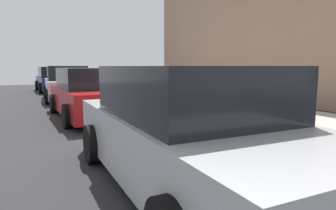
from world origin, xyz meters
TOP-DOWN VIEW (x-y plane):
  - ground_plane at (0.00, 0.00)m, footprint 40.00×40.00m
  - sidewalk_curb at (0.00, -2.50)m, footprint 18.00×5.00m
  - building_facade_sidewalk_side at (0.00, -7.63)m, footprint 24.00×3.00m
  - suitcase_olive_0 at (-4.28, -0.59)m, footprint 0.41×0.19m
  - suitcase_navy_1 at (-3.73, -0.62)m, footprint 0.46×0.23m
  - suitcase_maroon_2 at (-3.16, -0.63)m, footprint 0.46×0.22m
  - suitcase_red_3 at (-2.61, -0.66)m, footprint 0.41×0.28m
  - suitcase_teal_4 at (-2.09, -0.58)m, footprint 0.42×0.24m
  - suitcase_silver_5 at (-1.55, -0.60)m, footprint 0.45×0.23m
  - suitcase_black_6 at (-0.98, -0.66)m, footprint 0.48×0.26m
  - suitcase_olive_7 at (-0.40, -0.61)m, footprint 0.48×0.27m
  - suitcase_navy_8 at (0.19, -0.66)m, footprint 0.49×0.28m
  - suitcase_maroon_9 at (0.75, -0.56)m, footprint 0.41×0.24m
  - fire_hydrant at (1.76, -0.59)m, footprint 0.39×0.21m
  - bollard_post at (2.51, -0.44)m, footprint 0.14×0.14m
  - parked_car_silver_0 at (-4.91, 1.70)m, footprint 4.81×2.17m
  - parked_car_red_1 at (1.05, 1.70)m, footprint 4.62×2.17m
  - parked_car_white_2 at (6.31, 1.70)m, footprint 4.35×2.18m
  - parked_car_navy_3 at (11.84, 1.70)m, footprint 4.58×2.21m

SIDE VIEW (x-z plane):
  - ground_plane at x=0.00m, z-range 0.00..0.00m
  - sidewalk_curb at x=0.00m, z-range 0.00..0.14m
  - suitcase_teal_4 at x=-2.09m, z-range 0.01..0.79m
  - suitcase_olive_0 at x=-4.28m, z-range 0.02..0.80m
  - suitcase_navy_1 at x=-3.73m, z-range 0.01..0.83m
  - suitcase_maroon_9 at x=0.75m, z-range 0.02..0.84m
  - suitcase_maroon_2 at x=-3.16m, z-range -0.02..0.89m
  - suitcase_olive_7 at x=-0.40m, z-range 0.11..0.77m
  - suitcase_black_6 at x=-0.98m, z-range 0.11..0.83m
  - suitcase_red_3 at x=-2.61m, z-range 0.11..0.89m
  - suitcase_navy_8 at x=0.19m, z-range -0.02..1.03m
  - suitcase_silver_5 at x=-1.55m, z-range -0.01..1.05m
  - fire_hydrant at x=1.76m, z-range 0.16..0.93m
  - bollard_post at x=2.51m, z-range 0.14..0.95m
  - parked_car_red_1 at x=1.05m, z-range -0.04..1.50m
  - parked_car_navy_3 at x=11.84m, z-range -0.04..1.51m
  - parked_car_silver_0 at x=-4.91m, z-range -0.05..1.55m
  - parked_car_white_2 at x=6.31m, z-range -0.05..1.56m
  - building_facade_sidewalk_side at x=0.00m, z-range 0.00..8.50m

